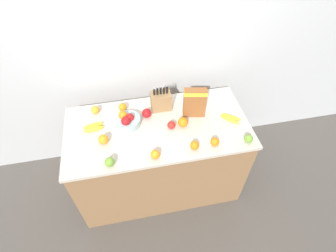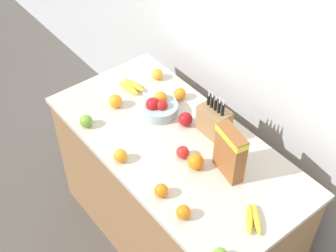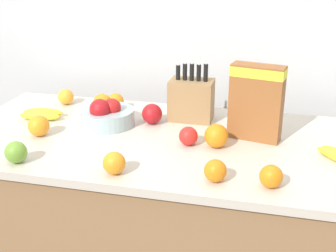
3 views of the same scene
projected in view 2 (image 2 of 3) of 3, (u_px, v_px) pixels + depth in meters
The scene contains 18 objects.
ground_plane at pixel (173, 234), 3.27m from camera, with size 14.00×14.00×0.00m, color #514C47.
wall_back at pixel (259, 48), 2.65m from camera, with size 9.00×0.06×2.60m.
counter at pixel (174, 193), 2.95m from camera, with size 1.60×0.79×0.93m.
knife_block at pixel (214, 120), 2.64m from camera, with size 0.18×0.12×0.28m.
cereal_box at pixel (230, 151), 2.37m from camera, with size 0.21×0.11×0.29m.
fruit_bowl at pixel (159, 107), 2.78m from camera, with size 0.22×0.22×0.12m.
banana_bunch_left at pixel (131, 86), 2.97m from camera, with size 0.18×0.10×0.04m.
banana_bunch_right at pixel (253, 219), 2.24m from camera, with size 0.18×0.17×0.03m.
apple_rightmost at pixel (183, 152), 2.53m from camera, with size 0.07×0.07×0.07m, color red.
apple_middle at pixel (185, 119), 2.71m from camera, with size 0.08×0.08×0.08m, color #A31419.
apple_near_bananas at pixel (86, 121), 2.71m from camera, with size 0.08×0.08×0.08m, color #6B9E33.
orange_back_center at pixel (180, 94), 2.89m from camera, with size 0.07×0.07×0.07m, color orange.
orange_by_cereal at pixel (158, 74), 3.03m from camera, with size 0.07×0.07×0.07m, color orange.
orange_front_left at pixel (196, 162), 2.47m from camera, with size 0.09×0.09×0.09m, color orange.
orange_near_bowl at pixel (161, 191), 2.34m from camera, with size 0.07×0.07×0.07m, color orange.
orange_mid_right at pixel (120, 156), 2.51m from camera, with size 0.07×0.07×0.07m, color orange.
orange_front_center at pixel (116, 101), 2.83m from camera, with size 0.08×0.08×0.08m, color orange.
orange_mid_left at pixel (183, 212), 2.24m from camera, with size 0.07×0.07×0.07m, color orange.
Camera 2 is at (1.43, -1.18, 2.80)m, focal length 50.00 mm.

